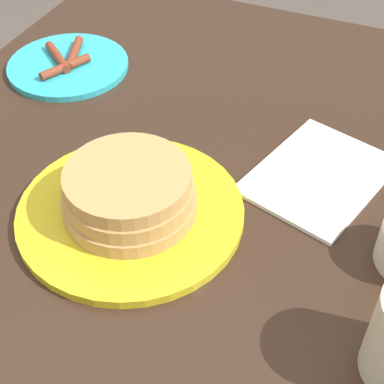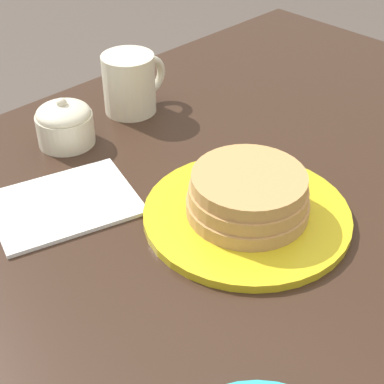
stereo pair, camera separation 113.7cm
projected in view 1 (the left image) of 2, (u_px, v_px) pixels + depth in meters
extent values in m
cube|color=#332116|center=(154.00, 258.00, 0.70)|extent=(1.28, 0.89, 0.03)
cube|color=#332116|center=(124.00, 144.00, 1.46)|extent=(0.07, 0.07, 0.73)
cylinder|color=gold|center=(131.00, 212.00, 0.73)|extent=(0.28, 0.28, 0.01)
cylinder|color=tan|center=(130.00, 203.00, 0.72)|extent=(0.16, 0.16, 0.02)
cylinder|color=tan|center=(129.00, 191.00, 0.70)|extent=(0.16, 0.16, 0.02)
cylinder|color=tan|center=(127.00, 179.00, 0.69)|extent=(0.15, 0.15, 0.02)
cylinder|color=#2DADBC|center=(68.00, 66.00, 0.97)|extent=(0.20, 0.20, 0.01)
cylinder|color=brown|center=(74.00, 53.00, 0.98)|extent=(0.09, 0.04, 0.01)
cylinder|color=brown|center=(65.00, 67.00, 0.95)|extent=(0.09, 0.05, 0.01)
cylinder|color=brown|center=(58.00, 57.00, 0.97)|extent=(0.07, 0.08, 0.01)
cube|color=white|center=(319.00, 176.00, 0.78)|extent=(0.23, 0.20, 0.01)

